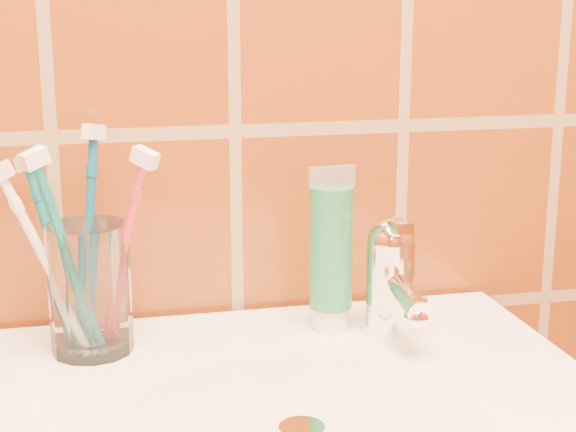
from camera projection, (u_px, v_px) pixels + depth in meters
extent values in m
cylinder|color=silver|center=(302.00, 431.00, 0.68)|extent=(0.30, 0.30, 0.00)
cylinder|color=white|center=(302.00, 429.00, 0.68)|extent=(0.04, 0.04, 0.00)
cylinder|color=white|center=(90.00, 288.00, 0.82)|extent=(0.09, 0.09, 0.12)
cylinder|color=white|center=(330.00, 318.00, 0.89)|extent=(0.04, 0.04, 0.02)
cylinder|color=#196B3E|center=(331.00, 247.00, 0.87)|extent=(0.04, 0.04, 0.12)
cube|color=beige|center=(332.00, 176.00, 0.85)|extent=(0.05, 0.01, 0.02)
cylinder|color=white|center=(390.00, 287.00, 0.87)|extent=(0.05, 0.05, 0.09)
sphere|color=white|center=(391.00, 241.00, 0.86)|extent=(0.05, 0.05, 0.05)
cylinder|color=white|center=(404.00, 292.00, 0.83)|extent=(0.02, 0.09, 0.03)
cube|color=white|center=(396.00, 226.00, 0.84)|extent=(0.02, 0.06, 0.01)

